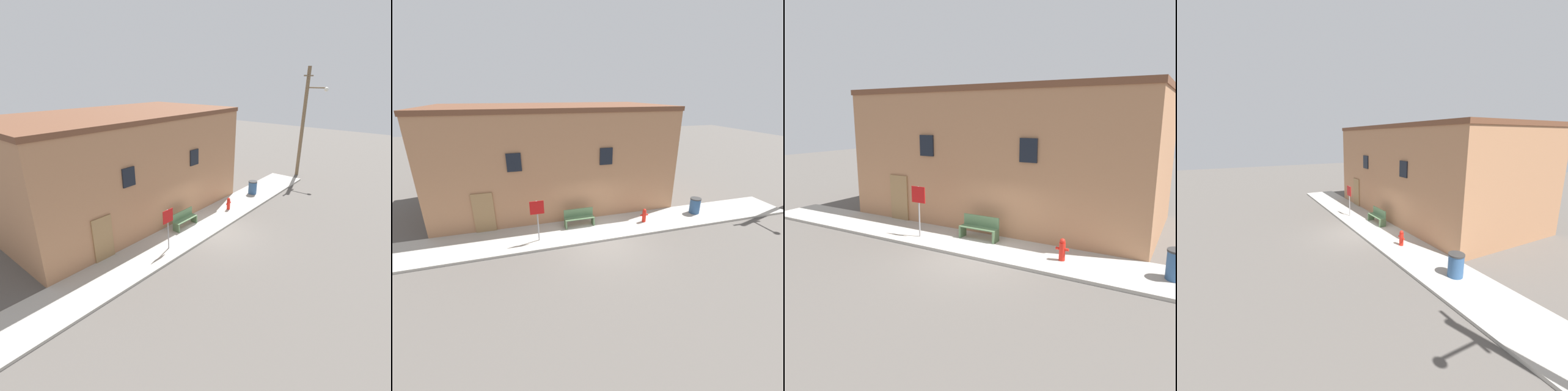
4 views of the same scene
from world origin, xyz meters
TOP-DOWN VIEW (x-y plane):
  - ground_plane at (0.00, 0.00)m, footprint 80.00×80.00m
  - sidewalk at (0.00, 1.24)m, footprint 23.38×2.49m
  - brick_building at (-1.44, 6.14)m, footprint 13.64×7.42m
  - fire_hydrant at (2.78, 1.19)m, footprint 0.44×0.21m
  - stop_sign at (-3.00, 0.82)m, footprint 0.65×0.06m
  - bench at (-0.77, 1.76)m, footprint 1.58×0.44m
  - trash_bin at (6.19, 1.40)m, footprint 0.62×0.62m

SIDE VIEW (x-z plane):
  - ground_plane at x=0.00m, z-range 0.00..0.00m
  - sidewalk at x=0.00m, z-range 0.00..0.12m
  - fire_hydrant at x=2.78m, z-range 0.12..0.88m
  - bench at x=-0.77m, z-range 0.11..1.03m
  - trash_bin at x=6.19m, z-range 0.12..1.04m
  - stop_sign at x=-3.00m, z-range 0.52..2.57m
  - brick_building at x=-1.44m, z-range 0.00..6.10m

